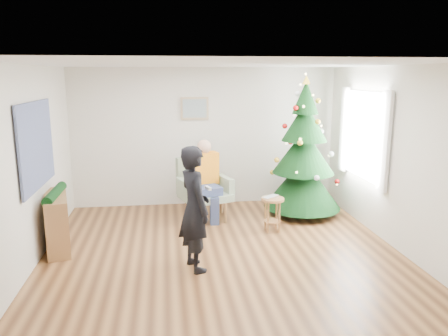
{
  "coord_description": "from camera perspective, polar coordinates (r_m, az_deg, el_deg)",
  "views": [
    {
      "loc": [
        -0.76,
        -5.72,
        2.47
      ],
      "look_at": [
        0.1,
        0.6,
        1.1
      ],
      "focal_mm": 35.0,
      "sensor_mm": 36.0,
      "label": 1
    }
  ],
  "objects": [
    {
      "name": "floor",
      "position": [
        6.28,
        -0.17,
        -11.05
      ],
      "size": [
        5.0,
        5.0,
        0.0
      ],
      "primitive_type": "plane",
      "color": "brown",
      "rests_on": "ground"
    },
    {
      "name": "ceiling",
      "position": [
        5.77,
        -0.18,
        13.41
      ],
      "size": [
        5.0,
        5.0,
        0.0
      ],
      "primitive_type": "plane",
      "rotation": [
        3.14,
        0.0,
        0.0
      ],
      "color": "white",
      "rests_on": "wall_back"
    },
    {
      "name": "wall_back",
      "position": [
        8.34,
        -2.45,
        4.05
      ],
      "size": [
        5.0,
        0.0,
        5.0
      ],
      "primitive_type": "plane",
      "rotation": [
        1.57,
        0.0,
        0.0
      ],
      "color": "silver",
      "rests_on": "floor"
    },
    {
      "name": "wall_front",
      "position": [
        3.51,
        5.28,
        -7.42
      ],
      "size": [
        5.0,
        0.0,
        5.0
      ],
      "primitive_type": "plane",
      "rotation": [
        -1.57,
        0.0,
        0.0
      ],
      "color": "silver",
      "rests_on": "floor"
    },
    {
      "name": "wall_left",
      "position": [
        6.09,
        -24.18,
        -0.03
      ],
      "size": [
        0.0,
        5.0,
        5.0
      ],
      "primitive_type": "plane",
      "rotation": [
        1.57,
        0.0,
        1.57
      ],
      "color": "silver",
      "rests_on": "floor"
    },
    {
      "name": "wall_right",
      "position": [
        6.69,
        21.58,
        1.19
      ],
      "size": [
        0.0,
        5.0,
        5.0
      ],
      "primitive_type": "plane",
      "rotation": [
        1.57,
        0.0,
        -1.57
      ],
      "color": "silver",
      "rests_on": "floor"
    },
    {
      "name": "window_panel",
      "position": [
        7.52,
        17.81,
        4.13
      ],
      "size": [
        0.04,
        1.3,
        1.4
      ],
      "primitive_type": "cube",
      "color": "white",
      "rests_on": "wall_right"
    },
    {
      "name": "curtains",
      "position": [
        7.51,
        17.6,
        4.13
      ],
      "size": [
        0.05,
        1.75,
        1.5
      ],
      "color": "white",
      "rests_on": "wall_right"
    },
    {
      "name": "christmas_tree",
      "position": [
        7.82,
        10.36,
        1.87
      ],
      "size": [
        1.36,
        1.36,
        2.45
      ],
      "rotation": [
        0.0,
        0.0,
        0.12
      ],
      "color": "#3F2816",
      "rests_on": "floor"
    },
    {
      "name": "stool",
      "position": [
        7.06,
        6.33,
        -6.01
      ],
      "size": [
        0.37,
        0.37,
        0.55
      ],
      "rotation": [
        0.0,
        0.0,
        0.33
      ],
      "color": "brown",
      "rests_on": "floor"
    },
    {
      "name": "laptop",
      "position": [
        6.98,
        6.38,
        -3.82
      ],
      "size": [
        0.36,
        0.34,
        0.02
      ],
      "primitive_type": "imported",
      "rotation": [
        0.0,
        0.0,
        0.68
      ],
      "color": "silver",
      "rests_on": "stool"
    },
    {
      "name": "armchair",
      "position": [
        7.65,
        -2.66,
        -3.64
      ],
      "size": [
        1.0,
        0.97,
        1.05
      ],
      "rotation": [
        0.0,
        0.0,
        0.31
      ],
      "color": "gray",
      "rests_on": "floor"
    },
    {
      "name": "seated_person",
      "position": [
        7.51,
        -2.49,
        -1.41
      ],
      "size": [
        0.57,
        0.74,
        1.37
      ],
      "rotation": [
        0.0,
        0.0,
        0.31
      ],
      "color": "navy",
      "rests_on": "armchair"
    },
    {
      "name": "standing_man",
      "position": [
        5.56,
        -3.88,
        -5.31
      ],
      "size": [
        0.55,
        0.68,
        1.62
      ],
      "primitive_type": "imported",
      "rotation": [
        0.0,
        0.0,
        1.88
      ],
      "color": "black",
      "rests_on": "floor"
    },
    {
      "name": "game_controller",
      "position": [
        5.47,
        -2.09,
        -2.64
      ],
      "size": [
        0.07,
        0.13,
        0.04
      ],
      "primitive_type": "cube",
      "rotation": [
        0.0,
        0.0,
        0.3
      ],
      "color": "white",
      "rests_on": "standing_man"
    },
    {
      "name": "console",
      "position": [
        6.74,
        -20.95,
        -6.59
      ],
      "size": [
        0.52,
        1.04,
        0.8
      ],
      "primitive_type": "cube",
      "rotation": [
        0.0,
        0.0,
        0.23
      ],
      "color": "brown",
      "rests_on": "floor"
    },
    {
      "name": "garland",
      "position": [
        6.63,
        -21.22,
        -3.14
      ],
      "size": [
        0.14,
        0.9,
        0.14
      ],
      "primitive_type": "cylinder",
      "rotation": [
        1.57,
        0.0,
        0.0
      ],
      "color": "black",
      "rests_on": "console"
    },
    {
      "name": "tapestry",
      "position": [
        6.32,
        -23.28,
        2.76
      ],
      "size": [
        0.03,
        1.5,
        1.15
      ],
      "primitive_type": "cube",
      "color": "black",
      "rests_on": "wall_left"
    },
    {
      "name": "framed_picture",
      "position": [
        8.23,
        -3.86,
        7.78
      ],
      "size": [
        0.52,
        0.05,
        0.42
      ],
      "color": "tan",
      "rests_on": "wall_back"
    }
  ]
}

